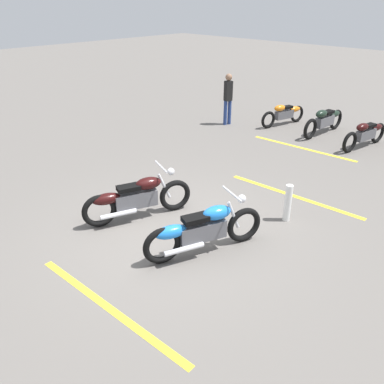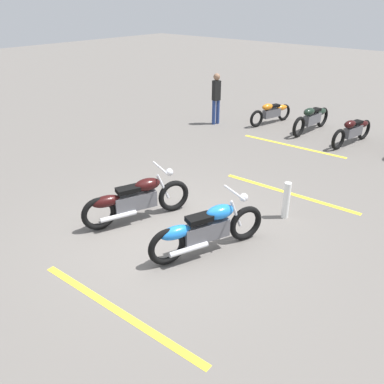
% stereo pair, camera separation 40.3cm
% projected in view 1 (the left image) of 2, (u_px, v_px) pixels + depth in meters
% --- Properties ---
extents(ground_plane, '(60.00, 60.00, 0.00)m').
position_uv_depth(ground_plane, '(171.00, 233.00, 7.46)').
color(ground_plane, '#66605B').
extents(motorcycle_bright_foreground, '(2.12, 0.93, 1.04)m').
position_uv_depth(motorcycle_bright_foreground, '(202.00, 229.00, 6.69)').
color(motorcycle_bright_foreground, black).
rests_on(motorcycle_bright_foreground, ground).
extents(motorcycle_dark_foreground, '(2.12, 0.93, 1.04)m').
position_uv_depth(motorcycle_dark_foreground, '(135.00, 198.00, 7.73)').
color(motorcycle_dark_foreground, black).
rests_on(motorcycle_dark_foreground, ground).
extents(motorcycle_row_center, '(2.01, 0.46, 0.76)m').
position_uv_depth(motorcycle_row_center, '(366.00, 133.00, 11.44)').
color(motorcycle_row_center, black).
rests_on(motorcycle_row_center, ground).
extents(motorcycle_row_right, '(2.17, 0.33, 0.82)m').
position_uv_depth(motorcycle_row_right, '(325.00, 120.00, 12.55)').
color(motorcycle_row_right, black).
rests_on(motorcycle_row_right, ground).
extents(motorcycle_row_far_right, '(1.87, 0.54, 0.72)m').
position_uv_depth(motorcycle_row_far_right, '(284.00, 114.00, 13.42)').
color(motorcycle_row_far_right, black).
rests_on(motorcycle_row_far_right, ground).
extents(bystander_near_row, '(0.28, 0.25, 1.70)m').
position_uv_depth(bystander_near_row, '(228.00, 97.00, 13.22)').
color(bystander_near_row, navy).
rests_on(bystander_near_row, ground).
extents(bollard_post, '(0.14, 0.14, 0.76)m').
position_uv_depth(bollard_post, '(288.00, 203.00, 7.71)').
color(bollard_post, white).
rests_on(bollard_post, ground).
extents(parking_stripe_near, '(0.29, 3.20, 0.01)m').
position_uv_depth(parking_stripe_near, '(108.00, 307.00, 5.68)').
color(parking_stripe_near, yellow).
rests_on(parking_stripe_near, ground).
extents(parking_stripe_mid, '(0.29, 3.20, 0.01)m').
position_uv_depth(parking_stripe_mid, '(293.00, 196.00, 8.81)').
color(parking_stripe_mid, yellow).
rests_on(parking_stripe_mid, ground).
extents(parking_stripe_far, '(0.29, 3.20, 0.01)m').
position_uv_depth(parking_stripe_far, '(303.00, 148.00, 11.52)').
color(parking_stripe_far, yellow).
rests_on(parking_stripe_far, ground).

